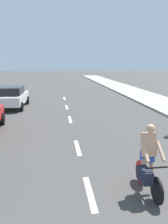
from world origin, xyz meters
name	(u,v)px	position (x,y,z in m)	size (l,w,h in m)	color
ground_plane	(65,102)	(0.00, 20.00, 0.00)	(160.00, 160.00, 0.00)	#423F3D
sidewalk_strip	(145,97)	(7.80, 22.00, 0.07)	(3.60, 80.00, 0.14)	#9E998E
lane_stripe_1	(90,193)	(0.00, 4.57, 0.00)	(0.16, 1.80, 0.01)	white
lane_stripe_2	(78,148)	(0.00, 8.10, 0.00)	(0.16, 1.80, 0.01)	white
lane_stripe_3	(70,119)	(0.00, 13.13, 0.00)	(0.16, 1.80, 0.01)	white
lane_stripe_4	(67,107)	(0.00, 17.33, 0.00)	(0.16, 1.80, 0.01)	white
lane_stripe_5	(64,98)	(0.00, 22.15, 0.00)	(0.16, 1.80, 0.01)	white
cyclist	(148,163)	(1.45, 4.40, 0.83)	(0.63, 1.71, 1.82)	black
parked_car_white	(11,97)	(-4.07, 17.59, 0.84)	(2.17, 4.53, 1.57)	white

